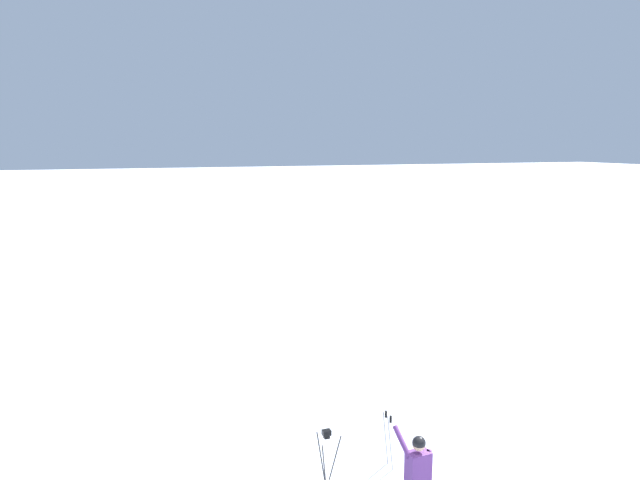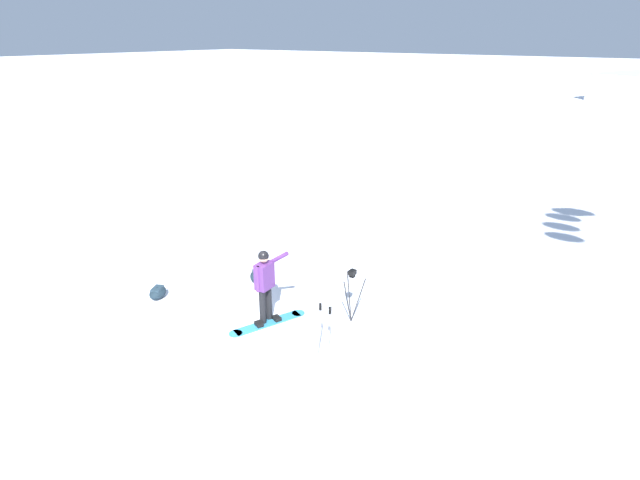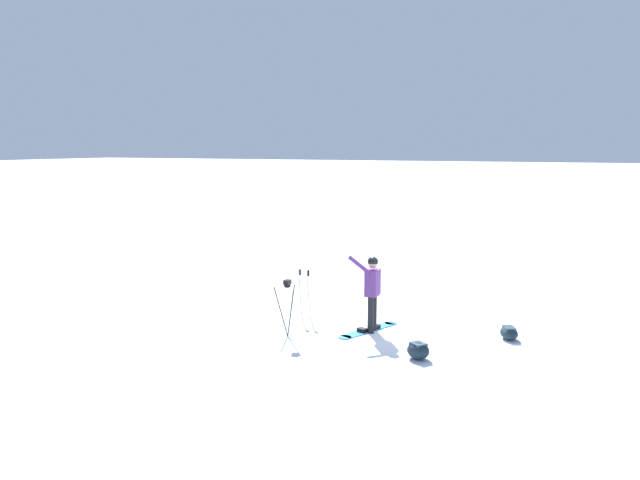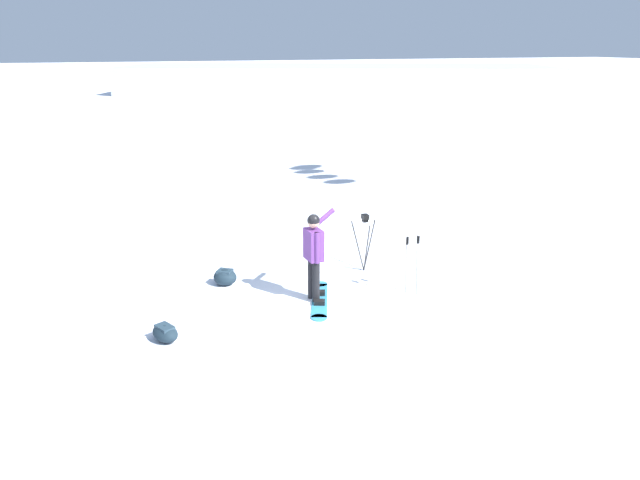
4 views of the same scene
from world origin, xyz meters
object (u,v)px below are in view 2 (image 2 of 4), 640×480
ski_poles (325,324)px  snowboard (268,322)px  snowboarder (265,279)px  camera_tripod (352,285)px  gear_bag_large (158,292)px  gear_bag_small (258,276)px

ski_poles → snowboard: bearing=-10.3°
snowboarder → camera_tripod: size_ratio=1.37×
gear_bag_large → gear_bag_small: 2.45m
snowboarder → camera_tripod: 1.87m
snowboard → gear_bag_small: size_ratio=2.83×
snowboarder → gear_bag_large: bearing=14.1°
gear_bag_large → camera_tripod: 4.76m
gear_bag_large → camera_tripod: bearing=-157.5°
camera_tripod → ski_poles: 1.51m
gear_bag_large → ski_poles: bearing=-175.9°
snowboarder → ski_poles: 1.90m
camera_tripod → snowboard: bearing=38.8°
gear_bag_small → camera_tripod: bearing=175.7°
gear_bag_large → camera_tripod: camera_tripod is taller
snowboard → gear_bag_small: 2.05m
snowboard → gear_bag_small: (1.52, -1.37, 0.15)m
snowboarder → gear_bag_small: bearing=-42.4°
snowboard → ski_poles: (-1.75, 0.32, 0.75)m
camera_tripod → gear_bag_small: bearing=-4.3°
snowboard → gear_bag_large: bearing=12.6°
snowboard → camera_tripod: bearing=-141.2°
snowboarder → snowboard: snowboarder is taller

